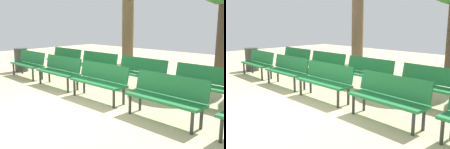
% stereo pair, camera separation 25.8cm
% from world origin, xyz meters
% --- Properties ---
extents(ground_plane, '(24.00, 24.00, 0.00)m').
position_xyz_m(ground_plane, '(0.00, 0.00, 0.00)').
color(ground_plane, '#CCB789').
extents(bench_r0_c0, '(1.61, 0.53, 0.87)m').
position_xyz_m(bench_r0_c0, '(-3.65, 1.74, 0.50)').
color(bench_r0_c0, '#1E7238').
rests_on(bench_r0_c0, ground_plane).
extents(bench_r0_c1, '(1.60, 0.50, 0.87)m').
position_xyz_m(bench_r0_c1, '(-1.75, 1.66, 0.50)').
color(bench_r0_c1, '#1E7238').
rests_on(bench_r0_c1, ground_plane).
extents(bench_r0_c2, '(1.61, 0.50, 0.87)m').
position_xyz_m(bench_r0_c2, '(0.02, 1.58, 0.50)').
color(bench_r0_c2, '#1E7238').
rests_on(bench_r0_c2, ground_plane).
extents(bench_r0_c3, '(1.62, 0.54, 0.87)m').
position_xyz_m(bench_r0_c3, '(1.92, 1.50, 0.50)').
color(bench_r0_c3, '#1E7238').
rests_on(bench_r0_c3, ground_plane).
extents(bench_r1_c0, '(1.60, 0.50, 0.87)m').
position_xyz_m(bench_r1_c0, '(-3.58, 3.17, 0.50)').
color(bench_r1_c0, '#1E7238').
rests_on(bench_r1_c0, ground_plane).
extents(bench_r1_c1, '(1.61, 0.50, 0.87)m').
position_xyz_m(bench_r1_c1, '(-1.75, 3.11, 0.50)').
color(bench_r1_c1, '#1E7238').
rests_on(bench_r1_c1, ground_plane).
extents(bench_r1_c2, '(1.60, 0.50, 0.87)m').
position_xyz_m(bench_r1_c2, '(0.10, 3.04, 0.50)').
color(bench_r1_c2, '#1E7238').
rests_on(bench_r1_c2, ground_plane).
extents(bench_r1_c3, '(1.62, 0.55, 0.87)m').
position_xyz_m(bench_r1_c3, '(1.99, 2.98, 0.50)').
color(bench_r1_c3, '#1E7238').
rests_on(bench_r1_c3, ground_plane).
extents(tree_0, '(0.43, 0.43, 2.68)m').
position_xyz_m(tree_0, '(-1.91, 4.87, 1.34)').
color(tree_0, brown).
rests_on(tree_0, ground_plane).
extents(tree_2, '(0.28, 0.28, 2.78)m').
position_xyz_m(tree_2, '(-3.14, 6.18, 1.39)').
color(tree_2, brown).
rests_on(tree_2, ground_plane).
extents(trash_bin, '(0.48, 0.48, 0.88)m').
position_xyz_m(trash_bin, '(-4.78, 2.05, 0.44)').
color(trash_bin, '#383D38').
rests_on(trash_bin, ground_plane).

